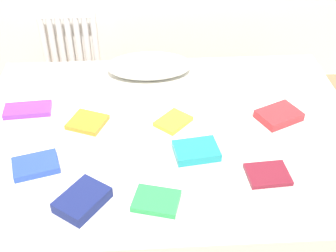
% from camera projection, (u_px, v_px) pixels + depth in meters
% --- Properties ---
extents(ground_plane, '(8.00, 8.00, 0.00)m').
position_uv_depth(ground_plane, '(168.00, 197.00, 2.53)').
color(ground_plane, '#93704C').
extents(bed, '(2.00, 1.50, 0.50)m').
position_uv_depth(bed, '(169.00, 166.00, 2.38)').
color(bed, brown).
rests_on(bed, ground).
extents(radiator, '(0.42, 0.04, 0.50)m').
position_uv_depth(radiator, '(70.00, 45.00, 3.22)').
color(radiator, white).
rests_on(radiator, ground).
extents(pillow, '(0.51, 0.27, 0.13)m').
position_uv_depth(pillow, '(149.00, 66.00, 2.61)').
color(pillow, white).
rests_on(pillow, bed).
extents(textbook_orange, '(0.23, 0.22, 0.02)m').
position_uv_depth(textbook_orange, '(87.00, 122.00, 2.25)').
color(textbook_orange, orange).
rests_on(textbook_orange, bed).
extents(textbook_yellow, '(0.21, 0.22, 0.02)m').
position_uv_depth(textbook_yellow, '(173.00, 121.00, 2.26)').
color(textbook_yellow, yellow).
rests_on(textbook_yellow, bed).
extents(textbook_green, '(0.22, 0.19, 0.03)m').
position_uv_depth(textbook_green, '(156.00, 201.00, 1.82)').
color(textbook_green, green).
rests_on(textbook_green, bed).
extents(textbook_blue, '(0.23, 0.20, 0.03)m').
position_uv_depth(textbook_blue, '(36.00, 165.00, 1.99)').
color(textbook_blue, '#2847B7').
rests_on(textbook_blue, bed).
extents(textbook_maroon, '(0.20, 0.16, 0.02)m').
position_uv_depth(textbook_maroon, '(268.00, 174.00, 1.95)').
color(textbook_maroon, maroon).
rests_on(textbook_maroon, bed).
extents(textbook_teal, '(0.23, 0.18, 0.04)m').
position_uv_depth(textbook_teal, '(196.00, 151.00, 2.06)').
color(textbook_teal, teal).
rests_on(textbook_teal, bed).
extents(textbook_red, '(0.26, 0.23, 0.04)m').
position_uv_depth(textbook_red, '(279.00, 115.00, 2.28)').
color(textbook_red, red).
rests_on(textbook_red, bed).
extents(textbook_purple, '(0.25, 0.14, 0.03)m').
position_uv_depth(textbook_purple, '(28.00, 110.00, 2.34)').
color(textbook_purple, purple).
rests_on(textbook_purple, bed).
extents(textbook_navy, '(0.25, 0.26, 0.05)m').
position_uv_depth(textbook_navy, '(82.00, 200.00, 1.81)').
color(textbook_navy, navy).
rests_on(textbook_navy, bed).
extents(textbook_white, '(0.27, 0.27, 0.05)m').
position_uv_depth(textbook_white, '(224.00, 106.00, 2.35)').
color(textbook_white, white).
rests_on(textbook_white, bed).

